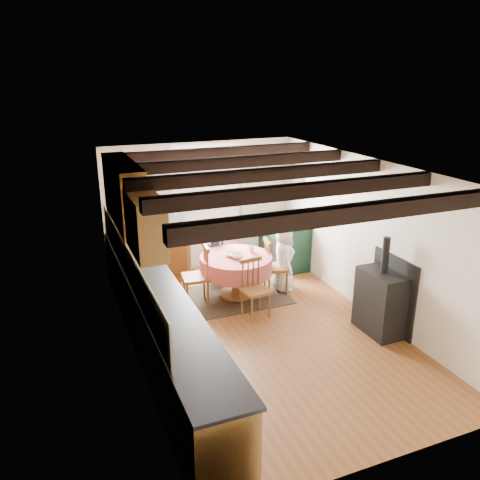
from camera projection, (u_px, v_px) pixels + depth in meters
name	position (u px, v px, depth m)	size (l,w,h in m)	color
floor	(261.00, 331.00, 7.07)	(3.60, 5.50, 0.00)	brown
ceiling	(263.00, 168.00, 6.29)	(3.60, 5.50, 0.00)	white
wall_back	(201.00, 206.00, 9.09)	(3.60, 0.00, 2.40)	silver
wall_front	(391.00, 356.00, 4.27)	(3.60, 0.00, 2.40)	silver
wall_left	(131.00, 273.00, 6.04)	(0.00, 5.50, 2.40)	silver
wall_right	(370.00, 238.00, 7.32)	(0.00, 5.50, 2.40)	silver
beam_a	(352.00, 213.00, 4.57)	(3.60, 0.16, 0.16)	black
beam_b	(300.00, 191.00, 5.45)	(3.60, 0.16, 0.16)	black
beam_c	(263.00, 175.00, 6.32)	(3.60, 0.16, 0.16)	black
beam_d	(235.00, 162.00, 7.20)	(3.60, 0.16, 0.16)	black
beam_e	(213.00, 153.00, 8.07)	(3.60, 0.16, 0.16)	black
splash_left	(128.00, 265.00, 6.31)	(0.02, 4.50, 0.55)	beige
splash_back	(148.00, 212.00, 8.72)	(1.40, 0.02, 0.55)	beige
base_cabinet_left	(158.00, 323.00, 6.40)	(0.60, 5.30, 0.88)	brown
base_cabinet_back	(151.00, 257.00, 8.70)	(1.30, 0.60, 0.88)	brown
worktop_left	(157.00, 291.00, 6.25)	(0.64, 5.30, 0.04)	black
worktop_back	(150.00, 233.00, 8.53)	(1.30, 0.64, 0.04)	black
wall_cabinet_glass	(124.00, 193.00, 6.91)	(0.34, 1.80, 0.90)	brown
wall_cabinet_solid	(146.00, 225.00, 5.61)	(0.34, 0.90, 0.70)	brown
window_frame	(206.00, 185.00, 8.98)	(1.34, 0.03, 1.54)	white
window_pane	(206.00, 185.00, 8.99)	(1.20, 0.01, 1.40)	white
curtain_left	(163.00, 217.00, 8.77)	(0.35, 0.10, 2.10)	beige
curtain_right	(249.00, 208.00, 9.38)	(0.35, 0.10, 2.10)	beige
curtain_rod	(206.00, 153.00, 8.71)	(0.03, 0.03, 2.00)	black
wall_picture	(297.00, 177.00, 9.17)	(0.04, 0.50, 0.60)	gold
wall_plate	(253.00, 176.00, 9.28)	(0.30, 0.30, 0.02)	silver
rug	(236.00, 296.00, 8.18)	(1.62, 1.26, 0.01)	black
dining_table	(236.00, 276.00, 8.06)	(1.19, 1.19, 0.72)	#C1494F
chair_near	(256.00, 289.00, 7.38)	(0.39, 0.41, 0.91)	brown
chair_left	(196.00, 275.00, 7.75)	(0.43, 0.45, 1.01)	brown
chair_right	(276.00, 265.00, 8.23)	(0.40, 0.42, 0.94)	brown
aga_range	(284.00, 244.00, 9.33)	(0.64, 0.99, 0.91)	black
cast_iron_stove	(382.00, 286.00, 6.83)	(0.43, 0.72, 1.44)	black
child_far	(215.00, 251.00, 8.58)	(0.42, 0.28, 1.15)	#27283F
child_right	(284.00, 258.00, 8.26)	(0.57, 0.37, 1.16)	white
bowl_a	(231.00, 254.00, 7.96)	(0.20, 0.20, 0.05)	silver
bowl_b	(237.00, 256.00, 7.86)	(0.21, 0.21, 0.07)	silver
cup	(252.00, 249.00, 8.11)	(0.11, 0.11, 0.10)	silver
canister_tall	(134.00, 228.00, 8.34)	(0.14, 0.14, 0.24)	#262628
canister_wide	(148.00, 226.00, 8.50)	(0.18, 0.18, 0.20)	#262628
canister_slim	(158.00, 223.00, 8.53)	(0.10, 0.10, 0.28)	#262628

